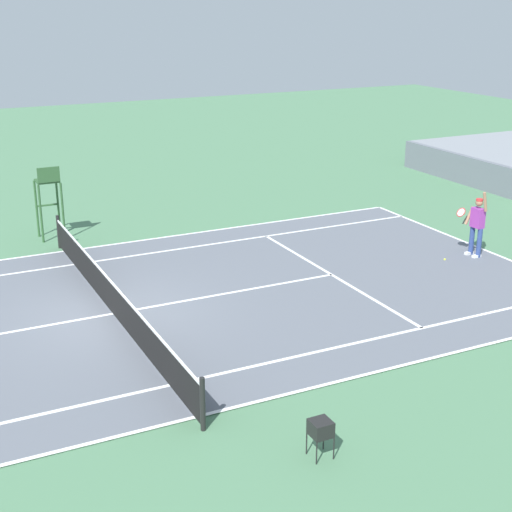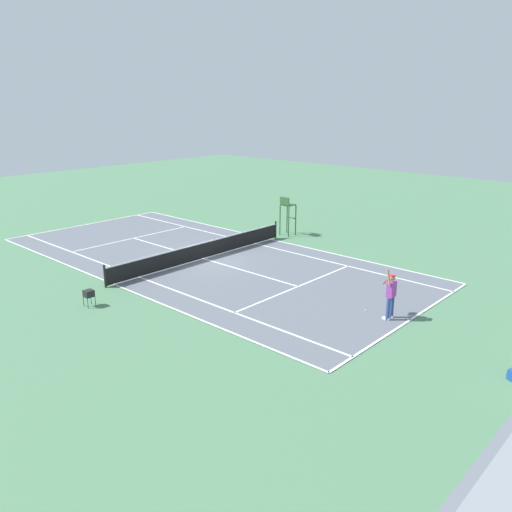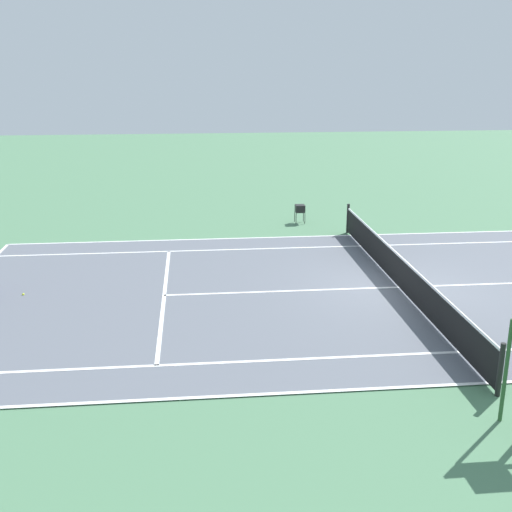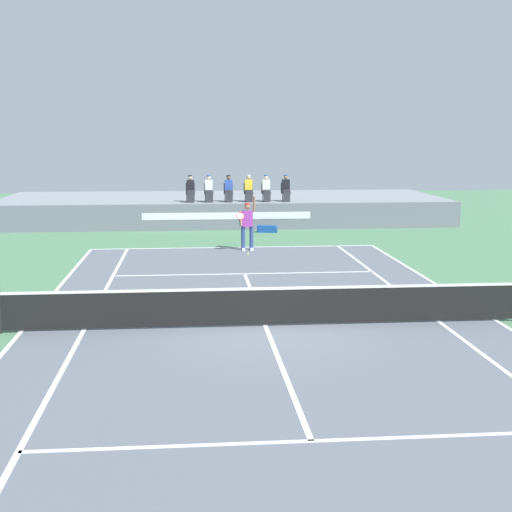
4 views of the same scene
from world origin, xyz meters
name	(u,v)px [view 4 (image 4 of 4)]	position (x,y,z in m)	size (l,w,h in m)	color
ground_plane	(265,327)	(0.00, 0.00, 0.00)	(80.00, 80.00, 0.00)	#4C7A56
court	(265,326)	(0.00, 0.00, 0.01)	(11.08, 23.88, 0.03)	slate
net	(265,305)	(0.00, 0.00, 0.52)	(11.98, 0.10, 1.07)	black
barrier_wall	(227,217)	(0.00, 17.36, 0.61)	(22.20, 0.25, 1.21)	slate
bleacher_platform	(223,208)	(0.00, 21.44, 0.61)	(22.20, 7.93, 1.21)	gray
spectator_seated_0	(190,189)	(-1.65, 18.34, 1.82)	(0.44, 0.60, 1.27)	#474C56
spectator_seated_1	(209,189)	(-0.79, 18.34, 1.82)	(0.44, 0.60, 1.27)	#474C56
spectator_seated_2	(229,189)	(0.15, 18.34, 1.82)	(0.44, 0.60, 1.27)	#474C56
spectator_seated_3	(249,189)	(1.10, 18.34, 1.82)	(0.44, 0.60, 1.27)	#474C56
spectator_seated_4	(266,189)	(1.94, 18.34, 1.82)	(0.44, 0.60, 1.27)	#474C56
spectator_seated_5	(286,189)	(2.89, 18.34, 1.82)	(0.44, 0.60, 1.27)	#474C56
tennis_player	(247,225)	(0.46, 11.21, 0.99)	(0.76, 0.64, 2.08)	navy
tennis_ball	(248,254)	(0.41, 10.14, 0.03)	(0.07, 0.07, 0.07)	#D1E533
equipment_bag	(267,229)	(1.77, 16.32, 0.16)	(0.95, 0.51, 0.32)	#194799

